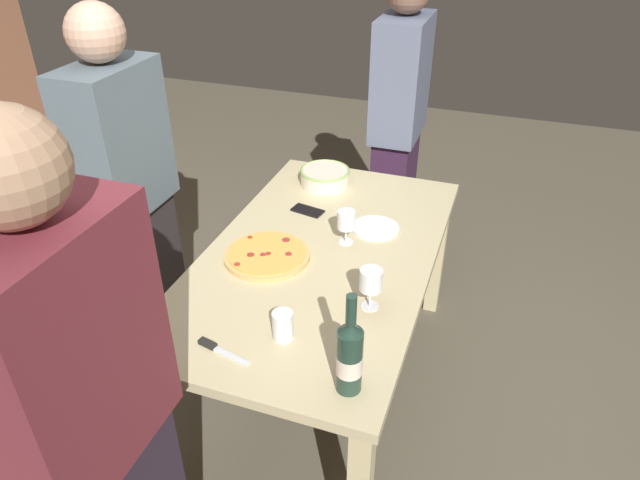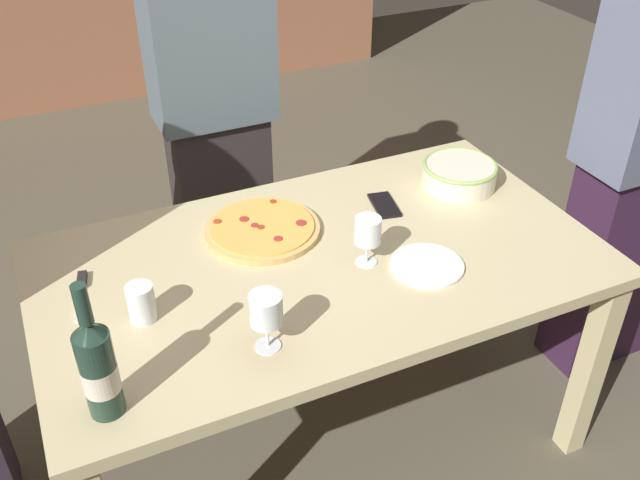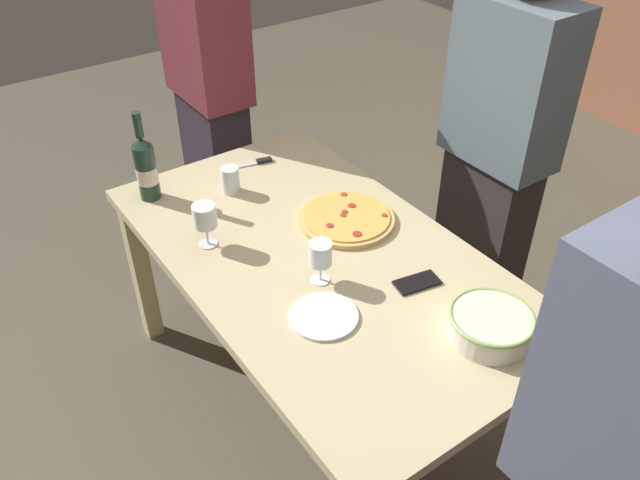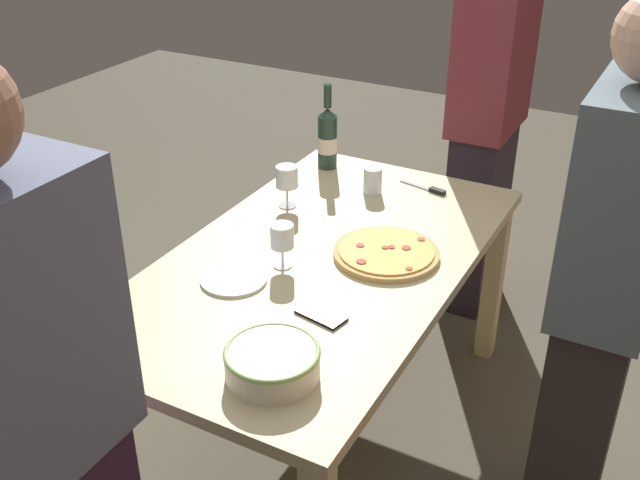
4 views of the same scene
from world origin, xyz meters
name	(u,v)px [view 2 (image 2 of 4)]	position (x,y,z in m)	size (l,w,h in m)	color
ground_plane	(320,432)	(0.00, 0.00, 0.00)	(8.00, 8.00, 0.00)	brown
dining_table	(320,283)	(0.00, 0.00, 0.66)	(1.60, 0.90, 0.75)	#C5B587
pizza	(263,229)	(-0.10, 0.19, 0.76)	(0.35, 0.35, 0.03)	tan
serving_bowl	(459,174)	(0.59, 0.18, 0.79)	(0.25, 0.25, 0.08)	beige
wine_bottle	(98,367)	(-0.66, -0.32, 0.88)	(0.08, 0.08, 0.35)	#20392D
wine_glass_near_pizza	(368,233)	(0.11, -0.08, 0.85)	(0.07, 0.07, 0.15)	white
wine_glass_by_bottle	(266,312)	(-0.27, -0.28, 0.86)	(0.08, 0.08, 0.16)	white
cup_amber	(141,303)	(-0.52, -0.05, 0.80)	(0.07, 0.07, 0.10)	white
side_plate	(427,265)	(0.25, -0.16, 0.76)	(0.21, 0.21, 0.01)	white
cell_phone	(384,205)	(0.30, 0.16, 0.76)	(0.07, 0.14, 0.01)	black
pizza_knife	(81,289)	(-0.64, 0.13, 0.76)	(0.07, 0.20, 0.02)	silver
person_host	(215,112)	(-0.03, 0.87, 0.84)	(0.43, 0.24, 1.67)	#2F2929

